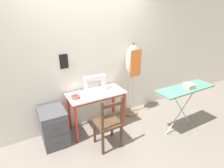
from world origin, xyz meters
The scene contains 12 objects.
ground_plane centered at (0.00, 0.00, 0.00)m, with size 14.00×14.00×0.00m, color gray.
wall_back centered at (0.00, 0.56, 1.28)m, with size 10.00×0.06×2.55m.
sewing_table centered at (0.00, 0.23, 0.65)m, with size 1.03×0.49×0.76m.
sewing_machine centered at (0.05, 0.35, 0.89)m, with size 0.41×0.15×0.31m.
fabric_bowl centered at (-0.40, 0.22, 0.78)m, with size 0.15×0.15×0.05m.
scissors centered at (0.37, 0.13, 0.76)m, with size 0.14×0.07×0.01m.
thread_spool_near_machine centered at (0.27, 0.29, 0.78)m, with size 0.04×0.04×0.04m.
wooden_chair centered at (-0.05, -0.30, 0.45)m, with size 0.40×0.38×0.95m.
filing_cabinet centered at (-0.81, 0.25, 0.31)m, with size 0.41×0.54×0.63m.
dress_form centered at (0.86, 0.37, 1.13)m, with size 0.32×0.32×1.58m.
ironing_board centered at (1.35, -0.57, 0.84)m, with size 1.13×0.37×0.89m.
storage_box centered at (1.38, -0.61, 0.93)m, with size 0.17×0.16×0.08m.
Camera 1 is at (-1.15, -2.39, 2.11)m, focal length 28.00 mm.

